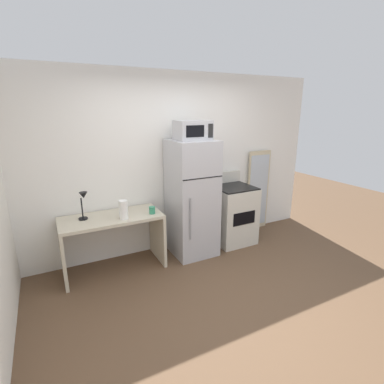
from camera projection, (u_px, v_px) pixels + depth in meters
The scene contains 10 objects.
ground_plane at pixel (235, 303), 3.23m from camera, with size 12.00×12.00×0.00m, color brown.
wall_back_white at pixel (172, 163), 4.32m from camera, with size 5.00×0.10×2.60m, color white.
desk at pixel (112, 232), 3.77m from camera, with size 1.28×0.59×0.75m.
desk_lamp at pixel (83, 201), 3.55m from camera, with size 0.14×0.12×0.35m.
paper_towel_roll at pixel (123, 210), 3.60m from camera, with size 0.11×0.11×0.24m, color white.
coffee_mug at pixel (152, 210), 3.81m from camera, with size 0.08×0.08×0.10m, color #338C66.
refrigerator at pixel (192, 198), 4.17m from camera, with size 0.61×0.67×1.68m.
microwave at pixel (193, 130), 3.89m from camera, with size 0.46×0.35×0.26m.
oven_range at pixel (232, 214), 4.62m from camera, with size 0.62×0.61×1.10m.
leaning_mirror at pixel (258, 191), 5.09m from camera, with size 0.44×0.03×1.40m.
Camera 1 is at (-1.69, -2.24, 2.08)m, focal length 27.05 mm.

